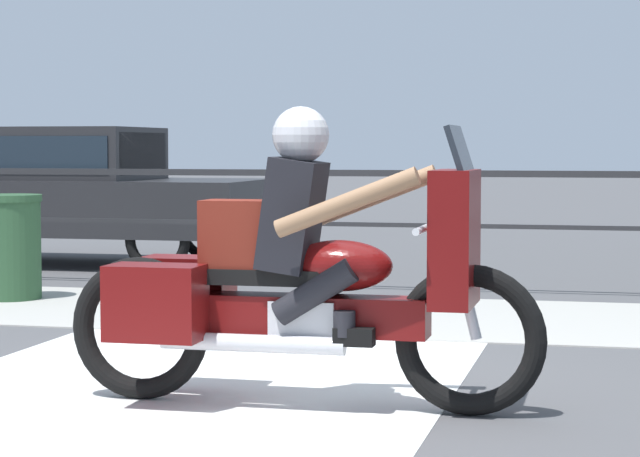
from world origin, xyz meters
The scene contains 7 objects.
ground_plane centered at (0.00, 0.00, 0.00)m, with size 120.00×120.00×0.00m, color #4C4C4F.
sidewalk_band centered at (0.00, 3.40, 0.01)m, with size 44.00×2.40×0.01m, color #A8A59E.
crosswalk_band centered at (-0.70, -0.20, 0.00)m, with size 2.95×6.00×0.01m, color silver.
fence_railing centered at (0.00, 5.05, 0.88)m, with size 36.00×0.05×1.12m.
motorcycle centered at (0.02, -0.09, 0.67)m, with size 2.50×0.76×1.54m.
parked_car centered at (-4.49, 6.86, 0.90)m, with size 4.28×1.80×1.55m.
trash_bin centered at (-3.53, 3.67, 0.46)m, with size 0.57×0.57×0.92m.
Camera 1 is at (1.60, -6.22, 1.34)m, focal length 70.00 mm.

